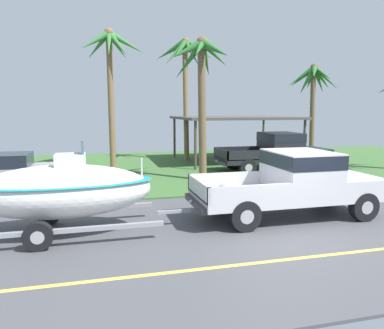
% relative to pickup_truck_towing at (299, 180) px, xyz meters
% --- Properties ---
extents(ground, '(36.00, 22.00, 0.11)m').
position_rel_pickup_truck_towing_xyz_m(ground, '(-1.05, 7.39, -1.05)').
color(ground, '#4C4C51').
extents(pickup_truck_towing, '(5.57, 2.07, 1.88)m').
position_rel_pickup_truck_towing_xyz_m(pickup_truck_towing, '(0.00, 0.00, 0.00)').
color(pickup_truck_towing, silver).
rests_on(pickup_truck_towing, ground).
extents(boat_on_trailer, '(5.65, 2.18, 2.32)m').
position_rel_pickup_truck_towing_xyz_m(boat_on_trailer, '(-6.41, -0.00, 0.05)').
color(boat_on_trailer, gray).
rests_on(boat_on_trailer, ground).
extents(parked_pickup_background, '(5.76, 2.08, 1.93)m').
position_rel_pickup_truck_towing_xyz_m(parked_pickup_background, '(3.27, 7.35, 0.02)').
color(parked_pickup_background, black).
rests_on(parked_pickup_background, ground).
extents(parked_sedan_near, '(4.51, 1.91, 1.38)m').
position_rel_pickup_truck_towing_xyz_m(parked_sedan_near, '(-9.16, 6.08, -0.37)').
color(parked_sedan_near, '#99999E').
rests_on(parked_sedan_near, ground).
extents(carport_awning, '(6.61, 5.60, 2.65)m').
position_rel_pickup_truck_towing_xyz_m(carport_awning, '(2.30, 11.08, 1.49)').
color(carport_awning, '#4C4238').
rests_on(carport_awning, ground).
extents(palm_tree_near_left, '(3.50, 2.65, 7.17)m').
position_rel_pickup_truck_towing_xyz_m(palm_tree_near_left, '(-0.50, 12.09, 4.68)').
color(palm_tree_near_left, brown).
rests_on(palm_tree_near_left, ground).
extents(palm_tree_near_right, '(3.13, 3.07, 6.04)m').
position_rel_pickup_truck_towing_xyz_m(palm_tree_near_right, '(8.30, 12.64, 3.72)').
color(palm_tree_near_right, brown).
rests_on(palm_tree_near_right, ground).
extents(palm_tree_mid, '(3.35, 2.83, 7.11)m').
position_rel_pickup_truck_towing_xyz_m(palm_tree_mid, '(-4.70, 10.42, 4.48)').
color(palm_tree_mid, brown).
rests_on(palm_tree_mid, ground).
extents(palm_tree_far_left, '(2.69, 3.06, 6.05)m').
position_rel_pickup_truck_towing_xyz_m(palm_tree_far_left, '(-1.20, 5.94, 3.56)').
color(palm_tree_far_left, brown).
rests_on(palm_tree_far_left, ground).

